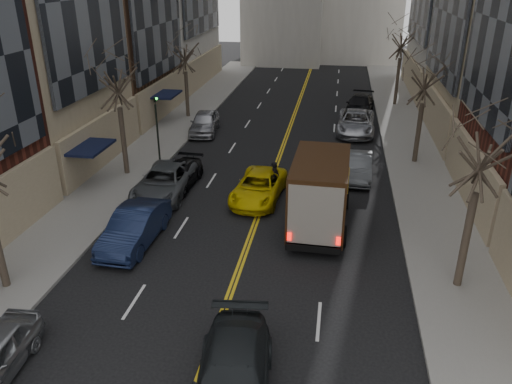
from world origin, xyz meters
TOP-DOWN VIEW (x-y plane):
  - sidewalk_left at (-9.00, 27.00)m, footprint 4.00×66.00m
  - sidewalk_right at (9.00, 27.00)m, footprint 4.00×66.00m
  - tree_lf_mid at (-8.80, 20.00)m, footprint 3.20×3.20m
  - tree_lf_far at (-8.80, 33.00)m, footprint 3.20×3.20m
  - tree_rt_near at (8.80, 11.00)m, footprint 3.20×3.20m
  - tree_rt_mid at (8.80, 25.00)m, footprint 3.20×3.20m
  - tree_rt_far at (8.80, 40.00)m, footprint 3.20×3.20m
  - traffic_signal at (-7.39, 22.00)m, footprint 0.29×0.26m
  - ups_truck at (3.10, 15.33)m, footprint 2.89×6.76m
  - observer_sedan at (1.20, 4.01)m, footprint 2.81×5.68m
  - taxi at (-0.30, 17.89)m, footprint 2.79×5.35m
  - pedestrian at (0.47, 18.86)m, footprint 0.53×0.73m
  - parked_lf_b at (-5.10, 12.20)m, footprint 1.90×5.07m
  - parked_lf_c at (-5.53, 17.56)m, footprint 2.76×5.75m
  - parked_lf_d at (-5.10, 18.88)m, footprint 2.04×4.62m
  - parked_lf_e at (-6.30, 29.08)m, footprint 2.44×5.02m
  - parked_rt_a at (5.10, 21.82)m, footprint 1.69×4.50m
  - parked_rt_b at (5.10, 31.03)m, footprint 2.98×6.04m
  - parked_rt_c at (5.51, 36.59)m, footprint 2.91×5.64m

SIDE VIEW (x-z plane):
  - sidewalk_left at x=-9.00m, z-range 0.00..0.15m
  - sidewalk_right at x=9.00m, z-range 0.00..0.15m
  - parked_lf_d at x=-5.10m, z-range 0.00..1.32m
  - taxi at x=-0.30m, z-range 0.00..1.44m
  - parked_rt_a at x=5.10m, z-range 0.00..1.47m
  - parked_rt_c at x=5.51m, z-range 0.00..1.57m
  - parked_lf_c at x=-5.53m, z-range 0.00..1.58m
  - observer_sedan at x=1.20m, z-range 0.00..1.59m
  - parked_rt_b at x=5.10m, z-range 0.00..1.65m
  - parked_lf_e at x=-6.30m, z-range 0.00..1.65m
  - parked_lf_b at x=-5.10m, z-range 0.00..1.65m
  - pedestrian at x=0.47m, z-range 0.00..1.86m
  - ups_truck at x=3.10m, z-range 0.01..3.68m
  - traffic_signal at x=-7.39m, z-range 0.47..5.17m
  - tree_lf_far at x=-8.80m, z-range 1.97..10.08m
  - tree_rt_mid at x=8.80m, z-range 2.01..10.33m
  - tree_rt_near at x=8.80m, z-range 2.10..10.81m
  - tree_lf_mid at x=-8.80m, z-range 2.14..11.05m
  - tree_rt_far at x=8.80m, z-range 2.19..11.29m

